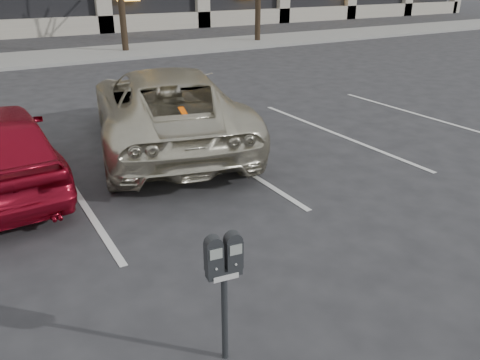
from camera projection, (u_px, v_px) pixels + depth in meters
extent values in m
plane|color=#28282B|center=(216.00, 226.00, 6.45)|extent=(140.00, 140.00, 0.00)
cube|color=gray|center=(30.00, 59.00, 19.01)|extent=(80.00, 4.00, 0.12)
cube|color=silver|center=(73.00, 188.00, 7.60)|extent=(0.10, 5.20, 0.00)
cube|color=silver|center=(224.00, 157.00, 8.92)|extent=(0.10, 5.20, 0.00)
cube|color=silver|center=(335.00, 133.00, 10.23)|extent=(0.10, 5.20, 0.00)
cube|color=silver|center=(422.00, 115.00, 11.55)|extent=(0.10, 5.20, 0.00)
cylinder|color=black|center=(122.00, 6.00, 20.12)|extent=(0.28, 0.28, 3.97)
cylinder|color=black|center=(258.00, 1.00, 23.39)|extent=(0.28, 0.28, 4.03)
cylinder|color=black|center=(225.00, 317.00, 4.07)|extent=(0.06, 0.06, 0.90)
cube|color=black|center=(224.00, 272.00, 3.88)|extent=(0.31, 0.14, 0.06)
cube|color=silver|center=(226.00, 278.00, 3.84)|extent=(0.22, 0.04, 0.05)
cube|color=gray|center=(216.00, 254.00, 3.70)|extent=(0.11, 0.02, 0.09)
cube|color=gray|center=(236.00, 250.00, 3.76)|extent=(0.11, 0.02, 0.09)
imported|color=beige|center=(166.00, 107.00, 9.28)|extent=(3.87, 6.10, 1.57)
cube|color=#ED5304|center=(166.00, 78.00, 8.03)|extent=(0.10, 0.20, 0.01)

